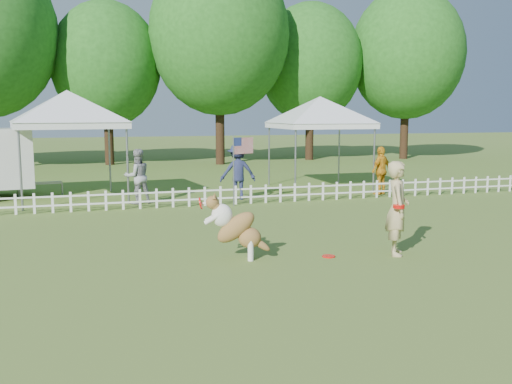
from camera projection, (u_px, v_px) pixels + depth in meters
The scene contains 15 objects.
ground at pixel (312, 258), 11.43m from camera, with size 120.00×120.00×0.00m, color #4A6F23.
picket_fence at pixel (228, 195), 18.03m from camera, with size 22.00×0.08×0.60m, color white, non-canonical shape.
handler at pixel (397, 208), 11.60m from camera, with size 0.70×0.46×1.93m, color tan.
dog at pixel (237, 227), 11.26m from camera, with size 1.26×0.42×1.30m, color brown, non-canonical shape.
frisbee_on_turf at pixel (329, 256), 11.54m from camera, with size 0.26×0.26×0.02m, color red.
canopy_tent_left at pixel (69, 147), 18.80m from camera, with size 3.43×3.43×3.55m, color white, non-canonical shape.
canopy_tent_right at pixel (319, 144), 21.73m from camera, with size 3.32×3.32×3.43m, color white, non-canonical shape.
flag_pole at pixel (234, 171), 17.65m from camera, with size 0.84×0.09×2.18m, color gray, non-canonical shape.
spectator_a at pixel (137, 176), 18.16m from camera, with size 0.85×0.66×1.75m, color gray.
spectator_b at pixel (238, 172), 19.06m from camera, with size 1.21×0.69×1.87m, color #23284B.
spectator_c at pixel (381, 170), 20.31m from camera, with size 1.00×0.42×1.71m, color orange.
tree_center_left at pixel (107, 76), 31.25m from camera, with size 6.00×6.00×9.80m, color #215819, non-canonical shape.
tree_center_right at pixel (219, 50), 31.33m from camera, with size 7.60×7.60×12.60m, color #215819, non-canonical shape.
tree_right at pixel (310, 74), 34.61m from camera, with size 6.20×6.20×10.40m, color #215819, non-canonical shape.
tree_far_right at pixel (406, 67), 35.29m from camera, with size 7.00×7.00×11.40m, color #215819, non-canonical shape.
Camera 1 is at (-4.26, -10.34, 2.90)m, focal length 40.00 mm.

